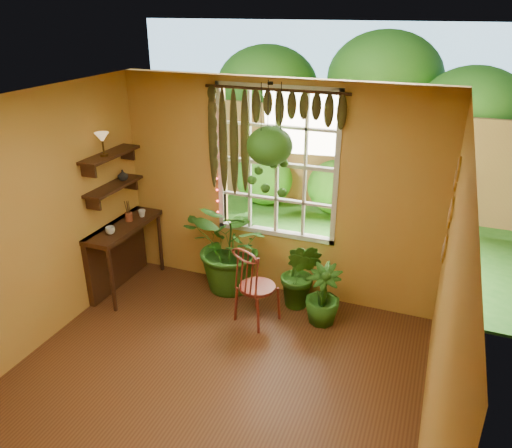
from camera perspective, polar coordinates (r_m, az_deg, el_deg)
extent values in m
plane|color=brown|center=(5.02, -7.01, -19.77)|extent=(4.50, 4.50, 0.00)
plane|color=white|center=(3.72, -9.11, 11.97)|extent=(4.50, 4.50, 0.00)
plane|color=gold|center=(6.08, 2.26, 3.65)|extent=(4.00, 0.00, 4.00)
plane|color=gold|center=(5.39, -26.93, -1.80)|extent=(0.00, 4.50, 4.50)
plane|color=gold|center=(3.79, 20.32, -11.52)|extent=(0.00, 4.50, 4.50)
cube|color=silver|center=(5.99, 2.41, 6.88)|extent=(1.52, 0.10, 1.86)
cube|color=white|center=(6.02, 2.50, 6.96)|extent=(1.38, 0.01, 1.78)
cylinder|color=#341E0E|center=(5.69, 2.19, 15.08)|extent=(1.70, 0.04, 0.04)
cube|color=#341E0E|center=(6.51, -14.89, -0.30)|extent=(0.40, 1.20, 0.06)
cube|color=#341E0E|center=(6.78, -15.63, -3.33)|extent=(0.08, 1.18, 0.90)
cylinder|color=#341E0E|center=(6.23, -16.16, -6.14)|extent=(0.05, 0.05, 0.86)
cylinder|color=#341E0E|center=(7.02, -10.89, -2.06)|extent=(0.05, 0.05, 0.86)
cube|color=#341E0E|center=(6.37, -15.94, 4.16)|extent=(0.25, 0.90, 0.04)
cube|color=#341E0E|center=(6.25, -16.35, 7.61)|extent=(0.25, 0.90, 0.04)
cube|color=#205F1B|center=(11.11, 10.68, 5.27)|extent=(14.00, 10.00, 0.04)
cube|color=olive|center=(9.15, 8.86, 7.43)|extent=(12.00, 0.10, 1.80)
plane|color=#8BBEEA|center=(12.48, 12.93, 14.55)|extent=(12.00, 0.00, 12.00)
cylinder|color=maroon|center=(5.82, 0.16, -7.22)|extent=(0.55, 0.55, 0.04)
torus|color=maroon|center=(5.47, -1.15, -3.62)|extent=(0.38, 0.18, 0.40)
imported|color=#1F5015|center=(6.34, -2.61, -2.50)|extent=(1.39, 1.30, 1.27)
imported|color=#1F5015|center=(6.07, 5.14, -5.74)|extent=(0.57, 0.50, 0.91)
imported|color=#1F5015|center=(5.87, 7.65, -8.01)|extent=(0.46, 0.46, 0.74)
ellipsoid|color=black|center=(5.63, 1.56, 8.15)|extent=(0.31, 0.31, 0.18)
ellipsoid|color=#1F5015|center=(5.61, 1.57, 8.90)|extent=(0.52, 0.52, 0.44)
imported|color=silver|center=(6.26, -16.33, -0.70)|extent=(0.15, 0.15, 0.09)
imported|color=beige|center=(6.67, -12.91, 1.20)|extent=(0.12, 0.12, 0.09)
cylinder|color=brown|center=(6.57, -14.33, 0.82)|extent=(0.09, 0.09, 0.11)
imported|color=#B2AD99|center=(6.48, -14.98, 5.43)|extent=(0.14, 0.14, 0.14)
cylinder|color=#543A18|center=(6.14, -16.96, 7.56)|extent=(0.09, 0.09, 0.03)
cylinder|color=#543A18|center=(6.11, -17.06, 8.35)|extent=(0.02, 0.02, 0.17)
cone|color=slate|center=(6.09, -17.20, 9.44)|extent=(0.17, 0.17, 0.11)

